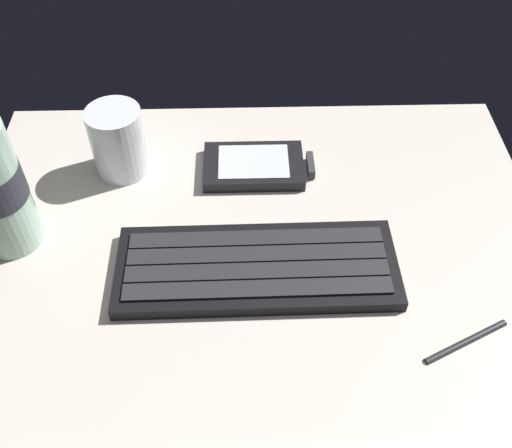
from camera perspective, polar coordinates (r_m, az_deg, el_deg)
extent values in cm
cube|color=beige|center=(65.37, 0.00, -2.35)|extent=(64.00, 48.00, 2.00)
cube|color=black|center=(61.52, -0.32, -4.22)|extent=(29.11, 11.31, 1.40)
cube|color=#28282B|center=(62.95, -0.42, -1.38)|extent=(26.70, 2.28, 0.30)
cube|color=#28282B|center=(61.54, -0.36, -2.93)|extent=(26.70, 2.28, 0.30)
cube|color=#28282B|center=(60.18, -0.29, -4.55)|extent=(26.70, 2.28, 0.30)
cube|color=#28282B|center=(58.87, -0.22, -6.25)|extent=(26.70, 2.28, 0.30)
cube|color=black|center=(72.09, 0.16, 5.58)|extent=(12.02, 7.63, 1.40)
cube|color=silver|center=(71.59, 0.17, 6.03)|extent=(8.42, 5.95, 0.10)
cube|color=#333338|center=(72.53, 5.25, 5.66)|extent=(0.81, 3.80, 1.12)
cylinder|color=silver|center=(71.85, -13.08, 7.72)|extent=(6.40, 6.40, 8.50)
cylinder|color=orange|center=(72.48, -12.94, 7.13)|extent=(5.50, 5.50, 6.12)
cylinder|color=#26262B|center=(60.46, 19.56, -10.45)|extent=(8.89, 4.70, 0.70)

